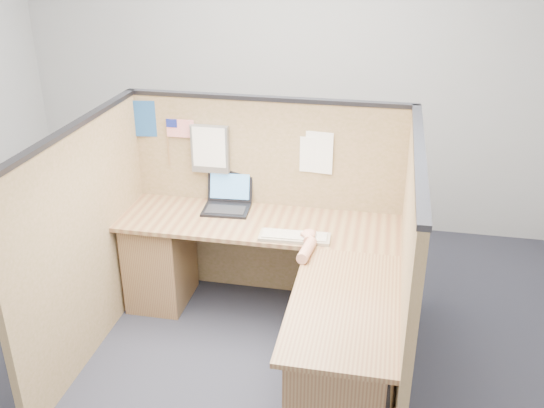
% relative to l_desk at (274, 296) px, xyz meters
% --- Properties ---
extents(floor, '(5.00, 5.00, 0.00)m').
position_rel_l_desk_xyz_m(floor, '(-0.18, -0.29, -0.39)').
color(floor, '#1F202D').
rests_on(floor, ground).
extents(wall_back, '(5.00, 0.00, 5.00)m').
position_rel_l_desk_xyz_m(wall_back, '(-0.18, 1.96, 1.01)').
color(wall_back, '#AFB1B5').
rests_on(wall_back, floor).
extents(cubicle_partitions, '(2.06, 1.83, 1.53)m').
position_rel_l_desk_xyz_m(cubicle_partitions, '(-0.18, 0.14, 0.38)').
color(cubicle_partitions, olive).
rests_on(cubicle_partitions, floor).
extents(l_desk, '(1.95, 1.75, 0.73)m').
position_rel_l_desk_xyz_m(l_desk, '(0.00, 0.00, 0.00)').
color(l_desk, brown).
rests_on(l_desk, floor).
extents(laptop, '(0.35, 0.34, 0.24)m').
position_rel_l_desk_xyz_m(laptop, '(-0.45, 0.58, 0.40)').
color(laptop, black).
rests_on(laptop, l_desk).
extents(keyboard, '(0.47, 0.17, 0.03)m').
position_rel_l_desk_xyz_m(keyboard, '(0.10, 0.19, 0.35)').
color(keyboard, gray).
rests_on(keyboard, l_desk).
extents(mouse, '(0.11, 0.07, 0.04)m').
position_rel_l_desk_xyz_m(mouse, '(0.20, 0.19, 0.36)').
color(mouse, silver).
rests_on(mouse, l_desk).
extents(hand_forearm, '(0.11, 0.38, 0.08)m').
position_rel_l_desk_xyz_m(hand_forearm, '(0.21, 0.05, 0.37)').
color(hand_forearm, tan).
rests_on(hand_forearm, l_desk).
extents(blue_poster, '(0.20, 0.03, 0.27)m').
position_rel_l_desk_xyz_m(blue_poster, '(-1.06, 0.68, 0.93)').
color(blue_poster, navy).
rests_on(blue_poster, cubicle_partitions).
extents(american_flag, '(0.21, 0.01, 0.36)m').
position_rel_l_desk_xyz_m(american_flag, '(-0.84, 0.67, 0.87)').
color(american_flag, olive).
rests_on(american_flag, cubicle_partitions).
extents(file_holder, '(0.27, 0.05, 0.35)m').
position_rel_l_desk_xyz_m(file_holder, '(-0.60, 0.66, 0.75)').
color(file_holder, slate).
rests_on(file_holder, cubicle_partitions).
extents(paper_left, '(0.24, 0.03, 0.30)m').
position_rel_l_desk_xyz_m(paper_left, '(0.17, 0.68, 0.77)').
color(paper_left, white).
rests_on(paper_left, cubicle_partitions).
extents(paper_right, '(0.20, 0.01, 0.26)m').
position_rel_l_desk_xyz_m(paper_right, '(0.15, 0.68, 0.75)').
color(paper_right, white).
rests_on(paper_right, cubicle_partitions).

